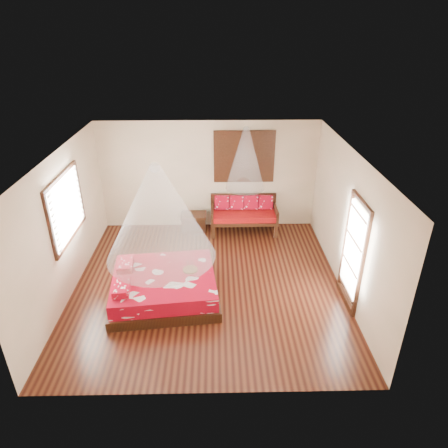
% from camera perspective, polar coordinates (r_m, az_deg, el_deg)
% --- Properties ---
extents(room, '(5.54, 5.54, 2.84)m').
position_cam_1_polar(room, '(7.73, -2.49, -0.09)').
color(room, black).
rests_on(room, ground).
extents(bed, '(2.25, 2.07, 0.64)m').
position_cam_1_polar(bed, '(8.05, -8.63, -8.76)').
color(bed, black).
rests_on(bed, floor).
extents(daybed, '(1.70, 0.76, 0.94)m').
position_cam_1_polar(daybed, '(10.27, 2.85, 1.63)').
color(daybed, black).
rests_on(daybed, floor).
extents(storage_chest, '(0.66, 0.49, 0.45)m').
position_cam_1_polar(storage_chest, '(10.46, -4.34, 0.30)').
color(storage_chest, black).
rests_on(storage_chest, floor).
extents(shutter_panel, '(1.52, 0.06, 1.32)m').
position_cam_1_polar(shutter_panel, '(10.08, 2.90, 9.57)').
color(shutter_panel, black).
rests_on(shutter_panel, wall_back).
extents(window_left, '(0.10, 1.74, 1.34)m').
position_cam_1_polar(window_left, '(8.30, -21.57, 2.21)').
color(window_left, black).
rests_on(window_left, wall_left).
extents(glazed_door, '(0.08, 1.02, 2.16)m').
position_cam_1_polar(glazed_door, '(7.79, 17.95, -4.07)').
color(glazed_door, black).
rests_on(glazed_door, floor).
extents(wine_tray, '(0.30, 0.30, 0.23)m').
position_cam_1_polar(wine_tray, '(7.97, -4.86, -6.22)').
color(wine_tray, brown).
rests_on(wine_tray, bed).
extents(mosquito_net_main, '(2.04, 2.04, 1.80)m').
position_cam_1_polar(mosquito_net_main, '(7.24, -9.35, 1.57)').
color(mosquito_net_main, white).
rests_on(mosquito_net_main, ceiling).
extents(mosquito_net_daybed, '(0.95, 0.95, 1.50)m').
position_cam_1_polar(mosquito_net_daybed, '(9.61, 3.10, 9.30)').
color(mosquito_net_daybed, white).
rests_on(mosquito_net_daybed, ceiling).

